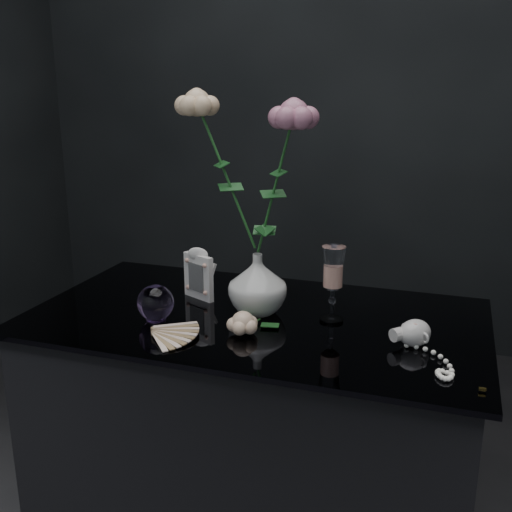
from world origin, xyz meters
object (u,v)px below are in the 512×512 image
(picture_frame, at_px, (199,273))
(vase, at_px, (257,284))
(loose_rose, at_px, (243,323))
(paperweight, at_px, (156,303))
(pearl_jar, at_px, (415,332))
(wine_glass, at_px, (333,284))

(picture_frame, bearing_deg, vase, 9.26)
(vase, bearing_deg, loose_rose, -85.40)
(picture_frame, bearing_deg, loose_rose, -19.60)
(paperweight, height_order, pearl_jar, paperweight)
(picture_frame, relative_size, pearl_jar, 0.65)
(picture_frame, xyz_separation_m, pearl_jar, (0.54, -0.12, -0.04))
(pearl_jar, bearing_deg, wine_glass, -158.44)
(pearl_jar, bearing_deg, picture_frame, -149.11)
(loose_rose, height_order, pearl_jar, pearl_jar)
(picture_frame, relative_size, paperweight, 1.58)
(wine_glass, distance_m, picture_frame, 0.35)
(paperweight, bearing_deg, loose_rose, -3.12)
(picture_frame, height_order, paperweight, picture_frame)
(wine_glass, xyz_separation_m, loose_rose, (-0.17, -0.14, -0.06))
(picture_frame, height_order, pearl_jar, picture_frame)
(vase, distance_m, pearl_jar, 0.37)
(paperweight, relative_size, pearl_jar, 0.41)
(wine_glass, xyz_separation_m, paperweight, (-0.38, -0.12, -0.05))
(loose_rose, bearing_deg, picture_frame, 154.79)
(wine_glass, bearing_deg, loose_rose, -140.86)
(paperweight, bearing_deg, picture_frame, 78.64)
(wine_glass, relative_size, pearl_jar, 0.86)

